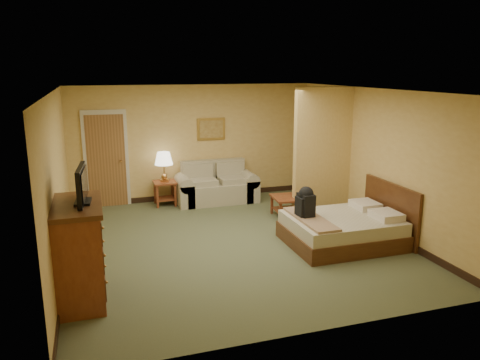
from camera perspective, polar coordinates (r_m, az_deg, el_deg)
name	(u,v)px	position (r m, az deg, el deg)	size (l,w,h in m)	color
floor	(233,242)	(8.21, -0.87, -7.60)	(6.00, 6.00, 0.00)	#52593A
ceiling	(232,91)	(7.66, -0.94, 10.86)	(6.00, 6.00, 0.00)	white
back_wall	(194,143)	(10.69, -5.57, 4.54)	(5.50, 0.02, 2.60)	tan
left_wall	(58,181)	(7.53, -21.35, -0.12)	(0.02, 6.00, 2.60)	tan
right_wall	(375,160)	(9.00, 16.12, 2.38)	(0.02, 6.00, 2.60)	tan
partition	(322,153)	(9.48, 10.00, 3.25)	(1.20, 0.15, 2.60)	tan
door	(106,160)	(10.47, -15.98, 2.41)	(0.94, 0.16, 2.10)	beige
baseboard	(196,196)	(10.94, -5.42, -1.89)	(5.50, 0.02, 0.12)	black
loveseat	(216,189)	(10.58, -2.91, -1.07)	(1.80, 0.84, 0.91)	tan
side_table	(165,189)	(10.41, -9.14, -1.15)	(0.48, 0.48, 0.53)	maroon
table_lamp	(164,159)	(10.27, -9.28, 2.51)	(0.39, 0.39, 0.65)	#B88243
coffee_table	(289,202)	(9.52, 6.05, -2.73)	(0.71, 0.71, 0.42)	maroon
wall_picture	(211,129)	(10.71, -3.54, 6.22)	(0.65, 0.04, 0.50)	#B78E3F
dresser	(79,252)	(6.40, -19.05, -8.28)	(0.64, 1.22, 1.31)	maroon
tv	(82,186)	(6.14, -18.73, -0.68)	(0.22, 0.76, 0.47)	black
bed	(345,228)	(8.26, 12.71, -5.76)	(1.90, 1.55, 1.00)	#452310
backpack	(306,201)	(7.91, 8.03, -2.60)	(0.25, 0.32, 0.54)	black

